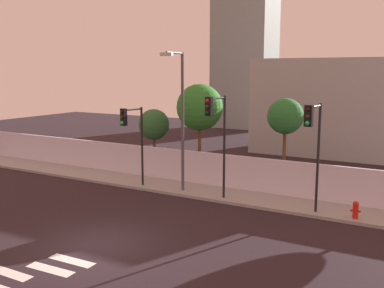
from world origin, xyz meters
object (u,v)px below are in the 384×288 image
at_px(traffic_light_center, 313,135).
at_px(roadside_tree_midright, 285,117).
at_px(traffic_light_right, 216,125).
at_px(roadside_tree_leftmost, 154,125).
at_px(street_lamp_curbside, 180,111).
at_px(fire_hydrant, 356,209).
at_px(traffic_light_left, 132,129).
at_px(roadside_tree_midleft, 200,107).

bearing_deg(traffic_light_center, roadside_tree_midright, 121.71).
bearing_deg(traffic_light_right, roadside_tree_leftmost, 147.33).
bearing_deg(roadside_tree_midright, street_lamp_curbside, -140.79).
bearing_deg(fire_hydrant, roadside_tree_leftmost, 164.42).
xyz_separation_m(roadside_tree_leftmost, roadside_tree_midright, (8.54, 0.00, 0.94)).
bearing_deg(fire_hydrant, street_lamp_curbside, 179.85).
bearing_deg(traffic_light_left, roadside_tree_midleft, 66.71).
relative_size(traffic_light_center, roadside_tree_midleft, 0.86).
xyz_separation_m(traffic_light_left, roadside_tree_midleft, (1.82, 4.22, 0.95)).
bearing_deg(roadside_tree_midleft, street_lamp_curbside, -76.82).
distance_m(traffic_light_right, roadside_tree_midleft, 5.28).
bearing_deg(traffic_light_right, fire_hydrant, 4.98).
distance_m(traffic_light_right, fire_hydrant, 7.26).
bearing_deg(roadside_tree_midleft, traffic_light_left, -113.29).
height_order(traffic_light_center, roadside_tree_leftmost, traffic_light_center).
bearing_deg(roadside_tree_midright, roadside_tree_leftmost, 180.00).
bearing_deg(traffic_light_left, traffic_light_center, 0.10).
height_order(street_lamp_curbside, roadside_tree_midleft, street_lamp_curbside).
bearing_deg(roadside_tree_midright, roadside_tree_midleft, 180.00).
relative_size(traffic_light_left, street_lamp_curbside, 0.60).
relative_size(traffic_light_center, fire_hydrant, 6.39).
bearing_deg(street_lamp_curbside, roadside_tree_midright, 39.21).
height_order(traffic_light_right, roadside_tree_midright, traffic_light_right).
relative_size(traffic_light_center, roadside_tree_leftmost, 1.21).
bearing_deg(street_lamp_curbside, roadside_tree_midleft, 103.18).
xyz_separation_m(traffic_light_right, roadside_tree_leftmost, (-6.51, 4.17, -0.79)).
bearing_deg(traffic_light_center, roadside_tree_midleft, 151.78).
distance_m(street_lamp_curbside, roadside_tree_midright, 5.69).
bearing_deg(street_lamp_curbside, traffic_light_center, -5.05).
bearing_deg(traffic_light_left, fire_hydrant, 3.06).
height_order(street_lamp_curbside, fire_hydrant, street_lamp_curbside).
bearing_deg(roadside_tree_leftmost, traffic_light_right, -32.67).
distance_m(fire_hydrant, roadside_tree_midright, 6.66).
xyz_separation_m(roadside_tree_midleft, roadside_tree_midright, (5.24, 0.00, -0.28)).
bearing_deg(street_lamp_curbside, fire_hydrant, -0.15).
height_order(traffic_light_center, fire_hydrant, traffic_light_center).
bearing_deg(traffic_light_left, roadside_tree_midright, 30.90).
distance_m(traffic_light_center, street_lamp_curbside, 7.06).
distance_m(traffic_light_left, street_lamp_curbside, 2.93).
distance_m(traffic_light_left, fire_hydrant, 11.82).
height_order(fire_hydrant, roadside_tree_leftmost, roadside_tree_leftmost).
bearing_deg(roadside_tree_midright, traffic_light_left, -149.10).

